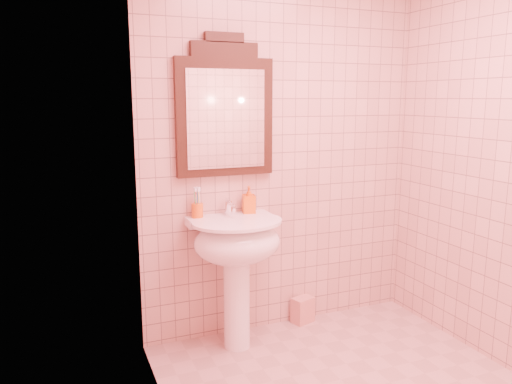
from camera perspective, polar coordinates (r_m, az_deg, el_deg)
name	(u,v)px	position (r m, az deg, el deg)	size (l,w,h in m)	color
back_wall	(282,153)	(3.45, 3.02, 4.52)	(2.00, 0.02, 2.50)	#D3A393
pedestal_sink	(237,251)	(3.20, -2.21, -6.74)	(0.58, 0.58, 0.86)	white
faucet	(229,207)	(3.26, -3.07, -1.73)	(0.04, 0.16, 0.11)	white
mirror	(225,111)	(3.25, -3.56, 9.22)	(0.65, 0.06, 0.90)	black
toothbrush_cup	(197,210)	(3.23, -6.72, -2.06)	(0.07, 0.07, 0.17)	#D65C12
soap_dispenser	(249,200)	(3.32, -0.82, -0.89)	(0.08, 0.08, 0.18)	orange
towel	(303,310)	(3.77, 5.36, -13.27)	(0.15, 0.10, 0.19)	tan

